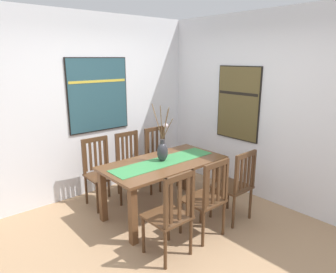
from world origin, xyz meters
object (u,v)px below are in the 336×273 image
dining_table (164,170)px  chair_0 (132,163)px  painting_on_back_wall (98,95)px  painting_on_side_wall (238,103)px  centerpiece_vase (163,149)px  chair_2 (100,171)px  chair_5 (207,198)px  chair_1 (236,184)px  chair_3 (171,214)px  chair_4 (160,156)px

dining_table → chair_0: (0.01, 0.79, -0.12)m
painting_on_back_wall → painting_on_side_wall: bearing=-39.8°
centerpiece_vase → painting_on_back_wall: (-0.25, 1.22, 0.63)m
chair_2 → chair_5: (0.51, -1.57, -0.00)m
chair_0 → chair_5: 1.56m
chair_1 → chair_3: (-1.13, -0.03, -0.00)m
centerpiece_vase → chair_3: bearing=-125.0°
dining_table → chair_0: chair_0 is taller
chair_0 → painting_on_side_wall: 1.86m
chair_1 → chair_0: bearing=109.4°
chair_1 → centerpiece_vase: bearing=125.3°
chair_3 → dining_table: bearing=54.2°
chair_1 → painting_on_side_wall: size_ratio=0.85×
centerpiece_vase → chair_0: centerpiece_vase is taller
dining_table → chair_2: size_ratio=1.70×
chair_1 → chair_2: bearing=124.7°
chair_4 → chair_5: (-0.56, -1.55, 0.00)m
painting_on_side_wall → chair_4: bearing=133.0°
chair_2 → chair_1: bearing=-55.3°
chair_0 → painting_on_back_wall: (-0.26, 0.46, 1.02)m
dining_table → painting_on_side_wall: size_ratio=1.46×
chair_5 → dining_table: bearing=89.7°
dining_table → centerpiece_vase: size_ratio=2.17×
dining_table → centerpiece_vase: centerpiece_vase is taller
chair_3 → centerpiece_vase: bearing=55.0°
chair_1 → chair_5: size_ratio=0.98×
chair_0 → chair_4: (0.54, -0.01, -0.01)m
centerpiece_vase → chair_1: 1.04m
chair_2 → painting_on_side_wall: 2.29m
dining_table → painting_on_back_wall: painting_on_back_wall is taller
chair_2 → chair_3: 1.59m
chair_2 → chair_3: size_ratio=0.99×
chair_4 → painting_on_back_wall: (-0.80, 0.47, 1.02)m
painting_on_back_wall → painting_on_side_wall: painting_on_back_wall is taller
chair_2 → chair_5: 1.65m
chair_0 → chair_4: size_ratio=1.00×
chair_5 → painting_on_side_wall: painting_on_side_wall is taller
chair_3 → chair_2: bearing=88.2°
chair_4 → painting_on_back_wall: size_ratio=0.87×
chair_0 → chair_5: bearing=-90.7°
centerpiece_vase → chair_5: 0.89m
centerpiece_vase → chair_4: (0.55, 0.75, -0.40)m
chair_2 → painting_on_side_wall: painting_on_side_wall is taller
dining_table → chair_3: 0.98m
centerpiece_vase → chair_2: bearing=124.2°
dining_table → painting_on_back_wall: (-0.24, 1.24, 0.90)m
chair_4 → chair_2: bearing=178.9°
painting_on_back_wall → painting_on_side_wall: size_ratio=0.98×
chair_4 → painting_on_side_wall: (0.83, -0.89, 0.89)m
chair_2 → chair_3: chair_3 is taller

